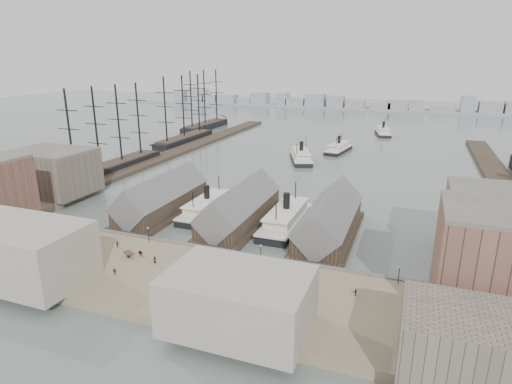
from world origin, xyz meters
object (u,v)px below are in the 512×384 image
at_px(horse_cart_center, 136,253).
at_px(tram, 454,306).
at_px(ferry_docked_west, 207,207).
at_px(horse_cart_left, 39,233).
at_px(horse_cart_right, 281,299).

bearing_deg(horse_cart_center, tram, -65.48).
distance_m(ferry_docked_west, horse_cart_left, 46.91).
height_order(ferry_docked_west, horse_cart_left, ferry_docked_west).
bearing_deg(horse_cart_right, ferry_docked_west, 41.52).
distance_m(ferry_docked_west, tram, 77.25).
distance_m(horse_cart_left, horse_cart_center, 31.16).
distance_m(tram, horse_cart_right, 30.91).
bearing_deg(horse_cart_center, horse_cart_left, 112.12).
bearing_deg(tram, horse_cart_center, -175.11).
bearing_deg(horse_cart_right, tram, -76.44).
xyz_separation_m(ferry_docked_west, horse_cart_left, (-31.08, -35.13, 0.55)).
relative_size(ferry_docked_west, horse_cart_left, 5.80).
bearing_deg(horse_cart_right, horse_cart_center, 80.03).
xyz_separation_m(ferry_docked_west, tram, (67.77, -37.05, 1.63)).
height_order(horse_cart_left, horse_cart_right, horse_cart_left).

